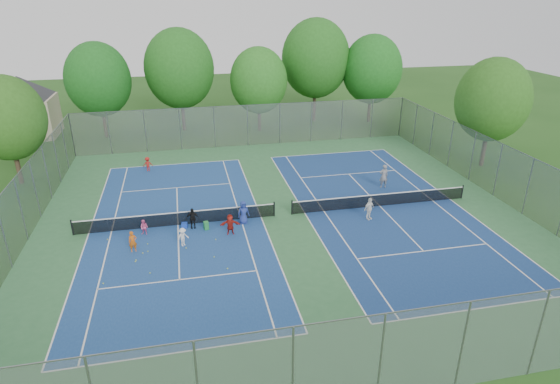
{
  "coord_description": "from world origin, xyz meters",
  "views": [
    {
      "loc": [
        -6.17,
        -27.8,
        13.99
      ],
      "look_at": [
        0.0,
        1.0,
        1.3
      ],
      "focal_mm": 30.0,
      "sensor_mm": 36.0,
      "label": 1
    }
  ],
  "objects_px": {
    "net_right": "(380,200)",
    "instructor": "(384,176)",
    "ball_crate": "(184,225)",
    "net_left": "(177,219)",
    "ball_hopper": "(206,226)"
  },
  "relations": [
    {
      "from": "net_right",
      "to": "instructor",
      "type": "xyz_separation_m",
      "value": [
        1.59,
        3.14,
        0.48
      ]
    },
    {
      "from": "instructor",
      "to": "net_right",
      "type": "bearing_deg",
      "value": 64.98
    },
    {
      "from": "ball_crate",
      "to": "instructor",
      "type": "height_order",
      "value": "instructor"
    },
    {
      "from": "net_right",
      "to": "instructor",
      "type": "relative_size",
      "value": 6.86
    },
    {
      "from": "net_right",
      "to": "ball_crate",
      "type": "xyz_separation_m",
      "value": [
        -13.58,
        -0.38,
        -0.3
      ]
    },
    {
      "from": "net_left",
      "to": "net_right",
      "type": "bearing_deg",
      "value": 0.0
    },
    {
      "from": "net_left",
      "to": "instructor",
      "type": "height_order",
      "value": "instructor"
    },
    {
      "from": "net_left",
      "to": "ball_hopper",
      "type": "bearing_deg",
      "value": -28.98
    },
    {
      "from": "ball_crate",
      "to": "ball_hopper",
      "type": "distance_m",
      "value": 1.49
    },
    {
      "from": "ball_crate",
      "to": "instructor",
      "type": "bearing_deg",
      "value": 13.07
    },
    {
      "from": "ball_hopper",
      "to": "instructor",
      "type": "relative_size",
      "value": 0.3
    },
    {
      "from": "net_right",
      "to": "ball_crate",
      "type": "relative_size",
      "value": 36.03
    },
    {
      "from": "ball_crate",
      "to": "net_right",
      "type": "bearing_deg",
      "value": 1.6
    },
    {
      "from": "ball_crate",
      "to": "ball_hopper",
      "type": "height_order",
      "value": "ball_hopper"
    },
    {
      "from": "net_right",
      "to": "ball_crate",
      "type": "height_order",
      "value": "net_right"
    }
  ]
}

